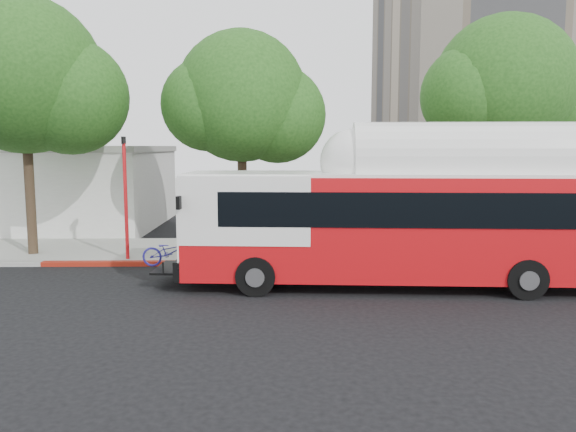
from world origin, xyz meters
name	(u,v)px	position (x,y,z in m)	size (l,w,h in m)	color
ground	(264,294)	(0.00, 0.00, 0.00)	(120.00, 120.00, 0.00)	black
sidewalk	(269,250)	(0.00, 6.50, 0.07)	(60.00, 5.00, 0.15)	gray
curb_strip	(267,263)	(0.00, 3.90, 0.07)	(60.00, 0.30, 0.15)	gray
red_curb_segment	(183,263)	(-3.00, 3.90, 0.08)	(10.00, 0.32, 0.16)	maroon
street_tree_left	(37,82)	(-8.53, 5.56, 6.60)	(6.67, 5.80, 9.74)	#2D2116
street_tree_mid	(252,102)	(-0.59, 6.06, 5.91)	(5.75, 5.00, 8.62)	#2D2116
street_tree_right	(515,93)	(9.44, 5.86, 6.26)	(6.21, 5.40, 9.18)	#2D2116
low_commercial_bldg	(6,186)	(-14.00, 14.00, 2.15)	(16.20, 10.20, 4.25)	silver
transit_bus	(397,226)	(3.96, 0.75, 1.85)	(13.51, 3.51, 3.96)	red
signal_pole	(126,199)	(-5.10, 4.40, 2.35)	(0.13, 0.43, 4.57)	red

